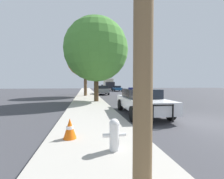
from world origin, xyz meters
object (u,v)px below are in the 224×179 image
at_px(traffic_light, 95,73).
at_px(car_background_midblock, 102,90).
at_px(fire_hydrant, 114,133).
at_px(tree_sidewalk_near, 96,50).
at_px(car_background_oncoming, 117,88).
at_px(traffic_cone, 70,128).
at_px(tree_sidewalk_mid, 85,59).
at_px(box_truck, 109,84).
at_px(car_background_distant, 103,87).
at_px(police_car, 141,101).

bearing_deg(traffic_light, car_background_midblock, -65.48).
bearing_deg(fire_hydrant, tree_sidewalk_near, 88.06).
bearing_deg(car_background_oncoming, traffic_light, 57.00).
distance_m(car_background_oncoming, car_background_midblock, 11.56).
distance_m(car_background_midblock, traffic_cone, 20.33).
bearing_deg(tree_sidewalk_mid, fire_hydrant, -87.99).
xyz_separation_m(traffic_light, tree_sidewalk_near, (-0.80, -12.69, 1.22)).
relative_size(fire_hydrant, tree_sidewalk_mid, 0.10).
bearing_deg(traffic_cone, box_truck, 79.34).
bearing_deg(fire_hydrant, car_background_distant, 83.35).
height_order(fire_hydrant, tree_sidewalk_near, tree_sidewalk_near).
bearing_deg(car_background_oncoming, car_background_midblock, 66.90).
xyz_separation_m(car_background_distant, car_background_midblock, (-3.44, -26.62, -0.00)).
bearing_deg(car_background_midblock, tree_sidewalk_near, -99.16).
xyz_separation_m(fire_hydrant, tree_sidewalk_near, (0.36, 10.48, 4.37)).
relative_size(car_background_oncoming, traffic_cone, 7.60).
relative_size(car_background_oncoming, tree_sidewalk_near, 0.59).
relative_size(car_background_midblock, tree_sidewalk_near, 0.60).
xyz_separation_m(fire_hydrant, box_truck, (6.23, 40.21, 1.21)).
bearing_deg(traffic_cone, car_background_midblock, 80.75).
relative_size(fire_hydrant, traffic_cone, 1.29).
xyz_separation_m(car_background_distant, box_truck, (0.67, -7.47, 0.96)).
height_order(fire_hydrant, box_truck, box_truck).
bearing_deg(box_truck, police_car, 86.30).
relative_size(traffic_light, tree_sidewalk_near, 0.65).
distance_m(tree_sidewalk_mid, traffic_cone, 17.21).
relative_size(box_truck, traffic_cone, 13.06).
distance_m(fire_hydrant, car_background_midblock, 21.17).
distance_m(car_background_midblock, tree_sidewalk_mid, 6.30).
xyz_separation_m(fire_hydrant, car_background_oncoming, (6.93, 31.57, 0.17)).
bearing_deg(traffic_cone, tree_sidewalk_near, 80.98).
relative_size(box_truck, tree_sidewalk_mid, 1.03).
height_order(traffic_light, tree_sidewalk_mid, tree_sidewalk_mid).
height_order(police_car, traffic_cone, police_car).
bearing_deg(car_background_distant, box_truck, -84.60).
height_order(car_background_oncoming, box_truck, box_truck).
relative_size(tree_sidewalk_near, tree_sidewalk_mid, 1.01).
relative_size(car_background_distant, box_truck, 0.56).
distance_m(fire_hydrant, tree_sidewalk_near, 11.36).
relative_size(fire_hydrant, tree_sidewalk_near, 0.10).
xyz_separation_m(traffic_light, car_background_distant, (4.40, 24.51, -2.90)).
height_order(police_car, fire_hydrant, police_car).
bearing_deg(fire_hydrant, box_truck, 81.19).
bearing_deg(car_background_distant, traffic_light, -99.95).
height_order(car_background_distant, tree_sidewalk_near, tree_sidewalk_near).
height_order(car_background_distant, car_background_oncoming, car_background_distant).
height_order(traffic_light, car_background_midblock, traffic_light).
distance_m(police_car, tree_sidewalk_near, 7.47).
distance_m(tree_sidewalk_near, traffic_cone, 10.59).
height_order(police_car, traffic_light, traffic_light).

